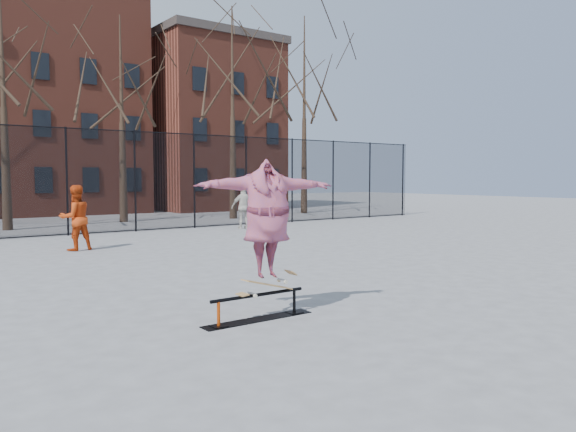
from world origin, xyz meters
TOP-DOWN VIEW (x-y plane):
  - ground at (0.00, 0.00)m, footprint 100.00×100.00m
  - skate_rail at (-2.57, -1.41)m, footprint 1.86×0.28m
  - skateboard at (-2.40, -1.41)m, footprint 0.91×0.22m
  - skater at (-2.40, -1.41)m, footprint 2.30×1.19m
  - bystander_red at (-2.41, 8.52)m, footprint 1.02×0.84m
  - bystander_white at (5.27, 11.42)m, footprint 1.15×0.77m
  - fence at (-0.01, 13.00)m, footprint 34.03×0.07m
  - tree_row at (-0.25, 17.15)m, footprint 33.66×7.46m
  - rowhouses at (0.72, 26.00)m, footprint 29.00×7.00m

SIDE VIEW (x-z plane):
  - ground at x=0.00m, z-range 0.00..0.00m
  - skate_rail at x=-2.57m, z-range -0.04..0.36m
  - skateboard at x=-2.40m, z-range 0.41..0.52m
  - bystander_white at x=5.27m, z-range 0.00..1.81m
  - bystander_red at x=-2.41m, z-range 0.00..1.93m
  - skater at x=-2.40m, z-range 0.52..2.32m
  - fence at x=-0.01m, z-range 0.05..4.05m
  - rowhouses at x=0.72m, z-range -0.44..12.56m
  - tree_row at x=-0.25m, z-range 2.02..12.69m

